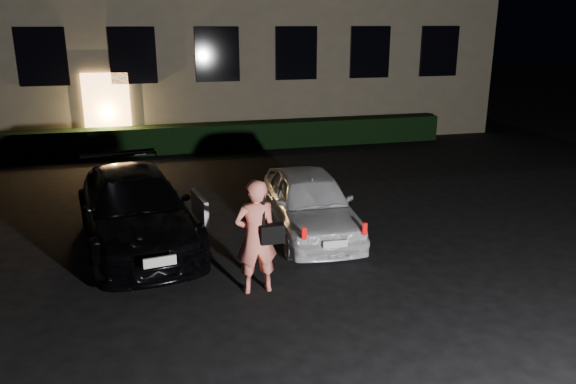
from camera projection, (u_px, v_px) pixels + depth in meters
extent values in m
plane|color=black|center=(317.00, 296.00, 8.57)|extent=(80.00, 80.00, 0.00)
cube|color=#F5AC60|center=(108.00, 114.00, 17.52)|extent=(1.40, 0.10, 2.50)
cube|color=black|center=(42.00, 57.00, 16.61)|extent=(1.40, 0.10, 1.70)
cube|color=black|center=(133.00, 56.00, 17.22)|extent=(1.40, 0.10, 1.70)
cube|color=black|center=(217.00, 54.00, 17.84)|extent=(1.40, 0.10, 1.70)
cube|color=black|center=(296.00, 53.00, 18.45)|extent=(1.40, 0.10, 1.70)
cube|color=black|center=(370.00, 52.00, 19.06)|extent=(1.40, 0.10, 1.70)
cube|color=black|center=(439.00, 51.00, 19.67)|extent=(1.40, 0.10, 1.70)
cube|color=black|center=(222.00, 137.00, 18.18)|extent=(15.00, 0.70, 0.85)
imported|color=black|center=(135.00, 209.00, 10.45)|extent=(2.56, 4.86, 1.34)
cube|color=white|center=(200.00, 207.00, 10.02)|extent=(0.23, 0.96, 0.45)
cube|color=silver|center=(160.00, 262.00, 8.36)|extent=(0.49, 0.12, 0.15)
imported|color=white|center=(310.00, 202.00, 10.95)|extent=(1.64, 3.74, 1.25)
cube|color=red|center=(304.00, 233.00, 9.19)|extent=(0.08, 0.05, 0.21)
cube|color=red|center=(365.00, 229.00, 9.39)|extent=(0.08, 0.05, 0.21)
cube|color=silver|center=(335.00, 244.00, 9.31)|extent=(0.42, 0.06, 0.12)
imported|color=#FA7C68|center=(256.00, 237.00, 8.47)|extent=(0.68, 0.46, 1.80)
cube|color=black|center=(272.00, 234.00, 8.40)|extent=(0.37, 0.18, 0.29)
cube|color=black|center=(263.00, 208.00, 8.29)|extent=(0.04, 0.06, 0.56)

